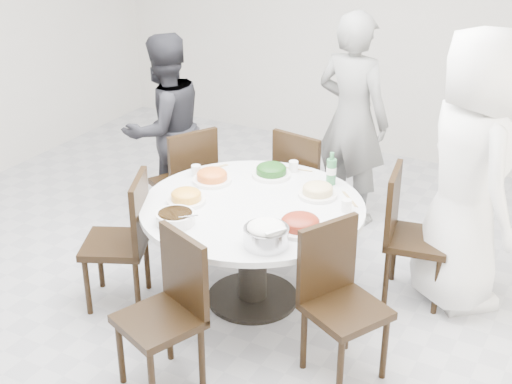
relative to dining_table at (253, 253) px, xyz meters
The scene contains 22 objects.
floor 0.47m from the dining_table, 168.00° to the left, with size 6.00×6.00×0.01m, color #B2B2B7.
wall_back 3.24m from the dining_table, 95.04° to the left, with size 6.00×0.01×2.80m, color silver.
dining_table is the anchor object (origin of this frame).
chair_ne 1.14m from the dining_table, 31.15° to the left, with size 0.42×0.42×0.95m, color black.
chair_n 1.03m from the dining_table, 93.02° to the left, with size 0.42×0.42×0.95m, color black.
chair_nw 1.13m from the dining_table, 148.73° to the left, with size 0.42×0.42×0.95m, color black.
chair_sw 0.94m from the dining_table, 150.45° to the right, with size 0.42×0.42×0.95m, color black.
chair_s 1.05m from the dining_table, 91.88° to the right, with size 0.42×0.42×0.95m, color black.
chair_se 0.96m from the dining_table, 26.36° to the right, with size 0.42×0.42×0.95m, color black.
diner_right 1.54m from the dining_table, 30.44° to the left, with size 0.94×0.61×1.93m, color white.
diner_middle 1.60m from the dining_table, 86.33° to the left, with size 0.65×0.43×1.78m, color black.
diner_left 1.57m from the dining_table, 147.82° to the left, with size 0.77×0.60×1.59m, color black.
dish_greens 0.63m from the dining_table, 102.37° to the left, with size 0.28×0.28×0.07m, color white.
dish_pale 0.62m from the dining_table, 44.43° to the left, with size 0.27×0.27×0.07m, color white.
dish_orange 0.62m from the dining_table, 157.55° to the left, with size 0.28×0.28×0.07m, color white.
dish_redbrown 0.62m from the dining_table, 21.38° to the right, with size 0.31×0.31×0.08m, color white.
dish_tofu 0.60m from the dining_table, 154.81° to the right, with size 0.26×0.26×0.07m, color white.
rice_bowl 0.70m from the dining_table, 52.41° to the right, with size 0.27×0.27×0.12m, color silver.
soup_bowl 0.69m from the dining_table, 121.90° to the right, with size 0.25×0.25×0.08m, color white.
beverage_bottle 0.81m from the dining_table, 59.28° to the left, with size 0.07×0.07×0.24m, color #2F7743.
tea_cups 0.74m from the dining_table, 88.04° to the left, with size 0.07×0.07×0.08m, color white.
chopsticks 0.75m from the dining_table, 87.28° to the left, with size 0.24×0.04×0.01m, color tan, non-canonical shape.
Camera 1 is at (2.33, -3.76, 2.86)m, focal length 50.00 mm.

